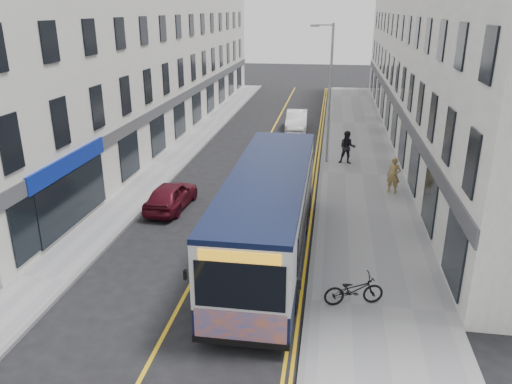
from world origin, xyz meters
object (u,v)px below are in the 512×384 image
(streetlamp, at_px, (329,90))
(bicycle, at_px, (354,290))
(car_maroon, at_px, (171,195))
(car_white, at_px, (297,120))
(pedestrian_far, at_px, (347,148))
(city_bus, at_px, (269,211))
(pedestrian_near, at_px, (394,175))

(streetlamp, relative_size, bicycle, 4.27)
(car_maroon, bearing_deg, bicycle, 143.01)
(streetlamp, height_order, car_maroon, streetlamp)
(car_white, bearing_deg, pedestrian_far, -69.72)
(streetlamp, distance_m, car_white, 9.59)
(city_bus, xyz_separation_m, bicycle, (3.03, -2.95, -1.23))
(city_bus, height_order, pedestrian_near, city_bus)
(streetlamp, xyz_separation_m, car_white, (-2.37, 8.55, -3.66))
(car_maroon, bearing_deg, pedestrian_far, -131.41)
(city_bus, bearing_deg, car_maroon, 141.25)
(bicycle, bearing_deg, pedestrian_near, -27.84)
(pedestrian_near, bearing_deg, car_white, 131.71)
(streetlamp, height_order, pedestrian_near, streetlamp)
(pedestrian_near, relative_size, pedestrian_far, 0.92)
(pedestrian_near, distance_m, pedestrian_far, 5.14)
(pedestrian_near, xyz_separation_m, pedestrian_far, (-2.17, 4.65, 0.07))
(pedestrian_far, distance_m, car_maroon, 11.46)
(car_maroon, bearing_deg, pedestrian_near, -157.85)
(bicycle, height_order, pedestrian_near, pedestrian_near)
(city_bus, distance_m, bicycle, 4.41)
(bicycle, bearing_deg, city_bus, 29.98)
(city_bus, xyz_separation_m, pedestrian_far, (3.08, 12.11, -0.75))
(bicycle, height_order, car_maroon, car_maroon)
(city_bus, distance_m, pedestrian_near, 9.16)
(car_white, bearing_deg, streetlamp, -76.81)
(pedestrian_far, bearing_deg, streetlamp, 175.00)
(city_bus, relative_size, car_maroon, 3.06)
(bicycle, bearing_deg, streetlamp, -11.30)
(city_bus, xyz_separation_m, car_maroon, (-5.06, 4.06, -1.20))
(streetlamp, relative_size, city_bus, 0.69)
(city_bus, distance_m, car_maroon, 6.60)
(bicycle, bearing_deg, car_maroon, 33.28)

